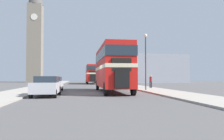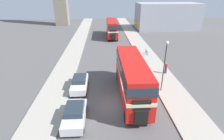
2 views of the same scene
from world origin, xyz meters
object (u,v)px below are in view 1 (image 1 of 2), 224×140
pedestrian_walking (151,81)px  church_tower (35,23)px  double_decker_bus (112,66)px  street_lamp (146,53)px  car_parked_mid (53,84)px  bicycle_on_pavement (130,83)px  car_parked_near (47,86)px  bus_distant (92,73)px

pedestrian_walking → church_tower: 48.03m
double_decker_bus → street_lamp: size_ratio=1.77×
street_lamp → double_decker_bus: bearing=-166.6°
double_decker_bus → car_parked_mid: (-5.81, 1.91, -1.79)m
bicycle_on_pavement → street_lamp: (-1.28, -12.58, 3.47)m
car_parked_near → pedestrian_walking: pedestrian_walking is taller
bus_distant → church_tower: 27.75m
street_lamp → church_tower: 50.05m
bicycle_on_pavement → church_tower: size_ratio=0.05×
car_parked_mid → bicycle_on_pavement: car_parked_mid is taller
street_lamp → church_tower: church_tower is taller
pedestrian_walking → church_tower: church_tower is taller
car_parked_near → church_tower: 52.49m
double_decker_bus → pedestrian_walking: size_ratio=6.55×
car_parked_near → bicycle_on_pavement: bearing=58.6°
car_parked_near → street_lamp: 10.87m
car_parked_near → car_parked_mid: bearing=92.1°
bicycle_on_pavement → church_tower: (-21.12, 31.38, 16.85)m
double_decker_bus → church_tower: size_ratio=0.31×
pedestrian_walking → street_lamp: street_lamp is taller
car_parked_mid → street_lamp: street_lamp is taller
pedestrian_walking → church_tower: (-21.84, 39.54, 16.32)m
car_parked_near → car_parked_mid: car_parked_near is taller
double_decker_bus → bicycle_on_pavement: size_ratio=5.89×
pedestrian_walking → church_tower: bearing=118.9°
double_decker_bus → pedestrian_walking: double_decker_bus is taller
bus_distant → car_parked_mid: bus_distant is taller
pedestrian_walking → street_lamp: bearing=-114.4°
pedestrian_walking → bicycle_on_pavement: 8.21m
church_tower → bus_distant: bearing=-48.3°
pedestrian_walking → street_lamp: size_ratio=0.27×
car_parked_mid → street_lamp: 10.05m
bus_distant → street_lamp: street_lamp is taller
bus_distant → bicycle_on_pavement: 15.09m
street_lamp → car_parked_mid: bearing=173.7°
church_tower → car_parked_near: bearing=-77.7°
bicycle_on_pavement → street_lamp: 13.11m
double_decker_bus → bus_distant: size_ratio=0.99×
double_decker_bus → car_parked_mid: size_ratio=2.45×
car_parked_near → street_lamp: size_ratio=0.70×
bus_distant → bicycle_on_pavement: bus_distant is taller
bicycle_on_pavement → church_tower: church_tower is taller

